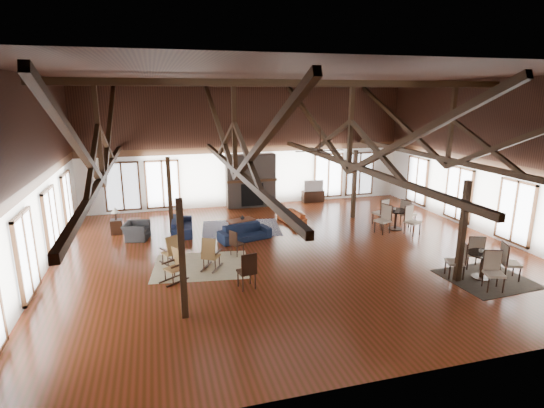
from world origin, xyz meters
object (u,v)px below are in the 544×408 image
object	(u,v)px
sofa_navy_front	(245,232)
cafe_table_near	(483,261)
cafe_table_far	(396,216)
tv_console	(313,196)
sofa_orange	(292,217)
sofa_navy_left	(182,225)
coffee_table	(241,221)
armchair	(136,231)

from	to	relation	value
sofa_navy_front	cafe_table_near	size ratio (longest dim) A/B	0.92
cafe_table_near	cafe_table_far	size ratio (longest dim) A/B	0.98
cafe_table_near	tv_console	size ratio (longest dim) A/B	1.93
sofa_navy_front	sofa_orange	size ratio (longest dim) A/B	1.20
sofa_navy_left	sofa_orange	bearing A→B (deg)	-83.69
coffee_table	armchair	distance (m)	4.12
sofa_orange	cafe_table_far	size ratio (longest dim) A/B	0.75
armchair	tv_console	bearing A→B (deg)	-53.07
cafe_table_near	tv_console	xyz separation A→B (m)	(-1.50, 10.30, -0.28)
sofa_orange	cafe_table_near	size ratio (longest dim) A/B	0.76
armchair	sofa_navy_left	bearing A→B (deg)	-65.22
sofa_orange	armchair	bearing A→B (deg)	-95.00
sofa_orange	armchair	distance (m)	6.45
sofa_navy_front	sofa_navy_left	size ratio (longest dim) A/B	0.98
sofa_orange	cafe_table_far	world-z (taller)	cafe_table_far
coffee_table	armchair	bearing A→B (deg)	163.14
sofa_orange	coffee_table	world-z (taller)	sofa_orange
tv_console	sofa_navy_left	bearing A→B (deg)	-153.84
armchair	cafe_table_far	distance (m)	10.38
sofa_navy_left	coffee_table	xyz separation A→B (m)	(2.37, -0.23, 0.07)
cafe_table_near	sofa_navy_left	bearing A→B (deg)	140.63
cafe_table_near	tv_console	distance (m)	10.41
cafe_table_near	cafe_table_far	bearing A→B (deg)	88.99
armchair	cafe_table_far	xyz separation A→B (m)	(10.25, -1.58, 0.24)
sofa_navy_front	coffee_table	world-z (taller)	sofa_navy_front
cafe_table_far	tv_console	world-z (taller)	cafe_table_far
sofa_navy_front	armchair	bearing A→B (deg)	148.70
sofa_navy_left	tv_console	bearing A→B (deg)	-59.27
sofa_navy_front	sofa_navy_left	world-z (taller)	sofa_navy_left
armchair	cafe_table_near	world-z (taller)	cafe_table_near
cafe_table_near	tv_console	bearing A→B (deg)	98.30
sofa_navy_left	coffee_table	bearing A→B (deg)	-90.85
sofa_navy_front	cafe_table_near	bearing A→B (deg)	-55.71
sofa_navy_front	sofa_orange	distance (m)	2.96
coffee_table	sofa_navy_front	bearing A→B (deg)	-114.25
sofa_navy_front	sofa_navy_left	distance (m)	2.71
sofa_orange	tv_console	world-z (taller)	tv_console
coffee_table	sofa_orange	bearing A→B (deg)	-9.54
sofa_orange	coffee_table	distance (m)	2.34
cafe_table_near	cafe_table_far	world-z (taller)	cafe_table_far
coffee_table	tv_console	size ratio (longest dim) A/B	1.08
coffee_table	cafe_table_far	bearing A→B (deg)	-34.04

